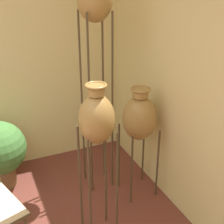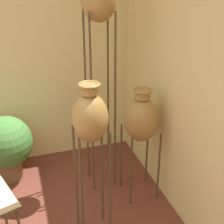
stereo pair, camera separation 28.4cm
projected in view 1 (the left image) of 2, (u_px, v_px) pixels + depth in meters
vase_stand_tall at (95, 5)px, 2.75m from camera, size 0.33×0.33×2.26m
vase_stand_medium at (97, 122)px, 2.38m from camera, size 0.28×0.28×1.44m
vase_stand_short at (139, 118)px, 3.04m from camera, size 0.34×0.34×1.18m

